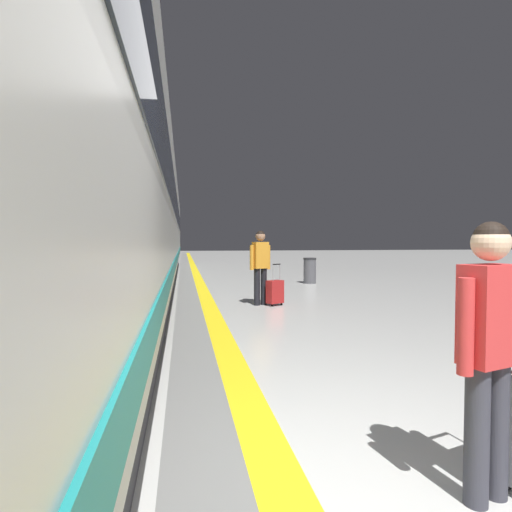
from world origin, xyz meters
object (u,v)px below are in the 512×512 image
at_px(suitcase_near, 275,292).
at_px(waste_bin, 310,271).
at_px(traveller_foreground, 489,340).
at_px(passenger_near, 260,262).
at_px(high_speed_train, 116,201).

relative_size(suitcase_near, waste_bin, 1.08).
relative_size(traveller_foreground, waste_bin, 1.79).
height_order(passenger_near, waste_bin, passenger_near).
bearing_deg(suitcase_near, passenger_near, 155.69).
bearing_deg(passenger_near, waste_bin, 59.54).
height_order(high_speed_train, passenger_near, high_speed_train).
bearing_deg(passenger_near, traveller_foreground, -90.47).
height_order(traveller_foreground, passenger_near, passenger_near).
distance_m(passenger_near, waste_bin, 5.25).
bearing_deg(waste_bin, traveller_foreground, -102.85).
bearing_deg(traveller_foreground, suitcase_near, 86.99).
relative_size(high_speed_train, suitcase_near, 35.66).
bearing_deg(waste_bin, passenger_near, -120.46).
bearing_deg(suitcase_near, high_speed_train, 159.59).
xyz_separation_m(traveller_foreground, suitcase_near, (0.38, 7.22, -0.62)).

